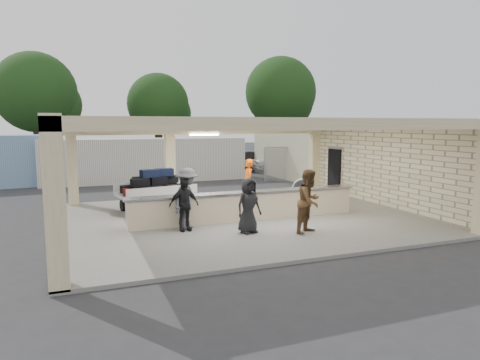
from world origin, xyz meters
name	(u,v)px	position (x,y,z in m)	size (l,w,h in m)	color
ground	(241,220)	(0.00, 0.00, 0.00)	(120.00, 120.00, 0.00)	#2B2B2D
pavilion	(240,179)	(0.21, 0.66, 1.35)	(12.01, 10.00, 3.55)	slate
baggage_counter	(247,206)	(0.00, -0.50, 0.59)	(8.20, 0.58, 0.98)	beige
luggage_cart	(153,189)	(-2.70, 2.18, 0.94)	(2.94, 2.11, 1.57)	silver
drum_fan	(303,189)	(3.49, 1.83, 0.63)	(0.92, 0.73, 1.00)	silver
baggage_handler	(248,183)	(0.91, 1.60, 1.05)	(0.69, 0.38, 1.90)	#E3580B
passenger_a	(309,201)	(1.10, -2.78, 1.06)	(0.93, 0.41, 1.92)	brown
passenger_b	(184,205)	(-2.36, -1.22, 0.90)	(0.94, 0.34, 1.61)	black
passenger_c	(187,199)	(-2.20, -1.00, 1.06)	(1.23, 0.43, 1.91)	#48484C
passenger_d	(248,205)	(-0.61, -2.14, 0.93)	(0.81, 0.33, 1.67)	black
car_white_a	(285,163)	(8.50, 13.20, 0.66)	(2.18, 4.59, 1.31)	silver
car_white_b	(343,159)	(13.21, 12.91, 0.77)	(1.82, 4.88, 1.54)	silver
car_dark	(252,161)	(6.62, 14.73, 0.71)	(1.49, 4.24, 1.41)	black
container_white	(146,160)	(-1.44, 11.73, 1.26)	(11.63, 2.33, 2.52)	silver
fence	(350,161)	(11.00, 9.00, 1.05)	(12.06, 0.06, 2.03)	gray
tree_left	(40,96)	(-7.68, 24.16, 5.59)	(6.60, 6.30, 9.00)	#382619
tree_mid	(161,107)	(2.32, 26.16, 4.96)	(6.00, 5.60, 8.00)	#382619
tree_right	(283,95)	(14.32, 25.16, 6.21)	(7.20, 7.00, 10.00)	#382619
adjacent_building	(322,152)	(9.50, 10.00, 1.60)	(6.00, 8.00, 3.20)	#BCBB96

